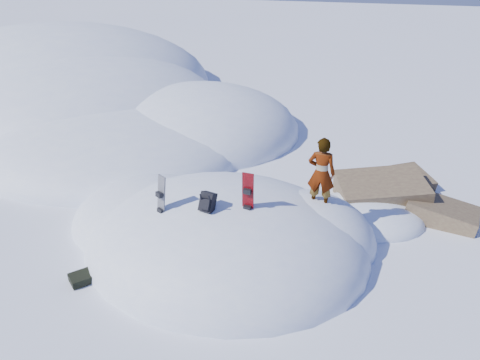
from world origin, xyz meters
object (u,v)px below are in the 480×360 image
(snowboard_red, at_px, (248,201))
(person, at_px, (321,173))
(backpack, at_px, (207,202))
(snowboard_dark, at_px, (161,204))

(snowboard_red, distance_m, person, 1.92)
(snowboard_red, xyz_separation_m, person, (1.44, 1.23, 0.31))
(snowboard_red, xyz_separation_m, backpack, (-0.83, -0.33, 0.02))
(person, bearing_deg, snowboard_red, 42.45)
(backpack, bearing_deg, snowboard_red, 34.35)
(snowboard_dark, relative_size, person, 0.77)
(backpack, bearing_deg, person, 47.26)
(snowboard_dark, distance_m, backpack, 1.08)
(snowboard_red, relative_size, person, 0.79)
(snowboard_dark, xyz_separation_m, person, (3.34, 1.68, 0.43))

